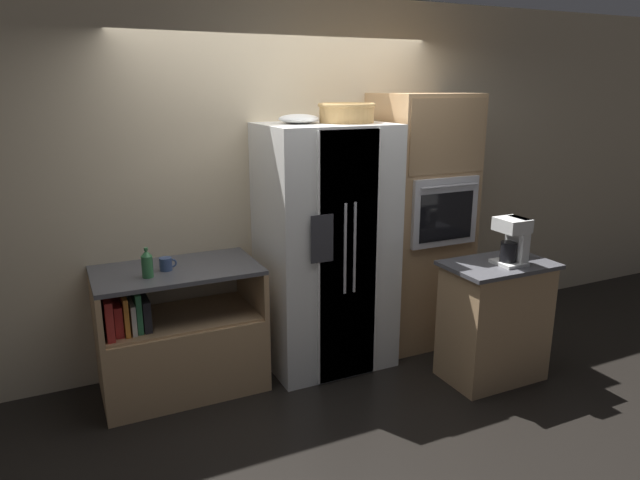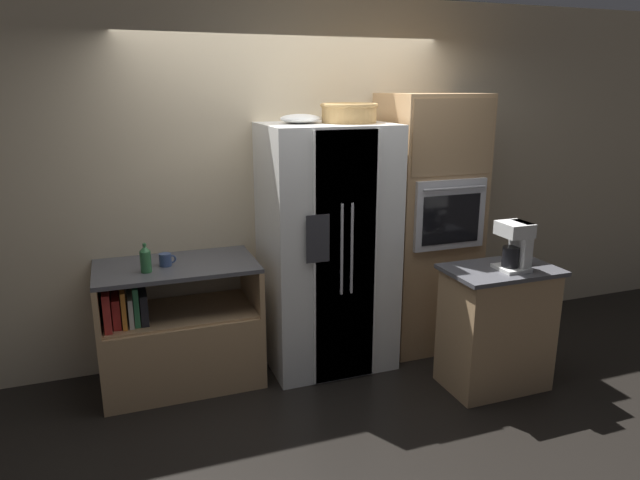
# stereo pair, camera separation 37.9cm
# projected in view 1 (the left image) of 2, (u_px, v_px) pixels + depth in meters

# --- Properties ---
(ground_plane) EXTENTS (20.00, 20.00, 0.00)m
(ground_plane) POSITION_uv_depth(u_px,v_px,m) (309.00, 367.00, 4.47)
(ground_plane) COLOR black
(wall_back) EXTENTS (12.00, 0.06, 2.80)m
(wall_back) POSITION_uv_depth(u_px,v_px,m) (283.00, 182.00, 4.52)
(wall_back) COLOR beige
(wall_back) RESTS_ON ground_plane
(counter_left) EXTENTS (1.12, 0.65, 0.91)m
(counter_left) POSITION_uv_depth(u_px,v_px,m) (179.00, 344.00, 4.08)
(counter_left) COLOR tan
(counter_left) RESTS_ON ground_plane
(refrigerator) EXTENTS (0.94, 0.77, 1.87)m
(refrigerator) POSITION_uv_depth(u_px,v_px,m) (326.00, 248.00, 4.36)
(refrigerator) COLOR white
(refrigerator) RESTS_ON ground_plane
(wall_oven) EXTENTS (0.73, 0.70, 2.08)m
(wall_oven) POSITION_uv_depth(u_px,v_px,m) (420.00, 221.00, 4.75)
(wall_oven) COLOR tan
(wall_oven) RESTS_ON ground_plane
(island_counter) EXTENTS (0.78, 0.49, 0.90)m
(island_counter) POSITION_uv_depth(u_px,v_px,m) (494.00, 321.00, 4.22)
(island_counter) COLOR tan
(island_counter) RESTS_ON ground_plane
(wicker_basket) EXTENTS (0.42, 0.42, 0.14)m
(wicker_basket) POSITION_uv_depth(u_px,v_px,m) (347.00, 112.00, 4.17)
(wicker_basket) COLOR tan
(wicker_basket) RESTS_ON refrigerator
(fruit_bowl) EXTENTS (0.30, 0.30, 0.07)m
(fruit_bowl) POSITION_uv_depth(u_px,v_px,m) (298.00, 119.00, 4.10)
(fruit_bowl) COLOR white
(fruit_bowl) RESTS_ON refrigerator
(bottle_tall) EXTENTS (0.07, 0.07, 0.20)m
(bottle_tall) POSITION_uv_depth(u_px,v_px,m) (147.00, 264.00, 3.74)
(bottle_tall) COLOR #33723F
(bottle_tall) RESTS_ON counter_left
(mug) EXTENTS (0.12, 0.09, 0.09)m
(mug) POSITION_uv_depth(u_px,v_px,m) (166.00, 264.00, 3.89)
(mug) COLOR #384C7A
(mug) RESTS_ON counter_left
(coffee_maker) EXTENTS (0.19, 0.21, 0.34)m
(coffee_maker) POSITION_uv_depth(u_px,v_px,m) (513.00, 239.00, 4.02)
(coffee_maker) COLOR white
(coffee_maker) RESTS_ON island_counter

